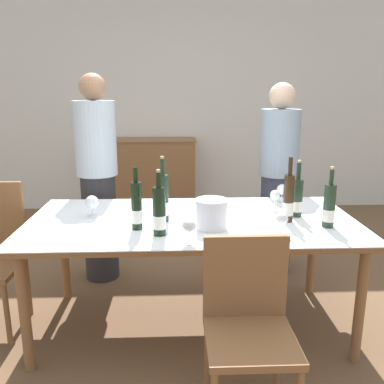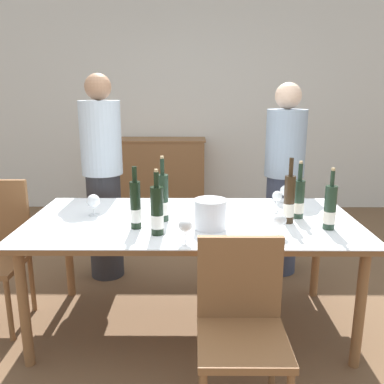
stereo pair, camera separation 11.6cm
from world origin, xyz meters
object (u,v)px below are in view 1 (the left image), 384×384
object	(u,v)px
wine_bottle_3	(297,198)
chair_near_front	(248,317)
wine_glass_3	(281,220)
wine_glass_4	(282,190)
wine_bottle_4	(329,207)
dining_table	(192,228)
sideboard_cabinet	(151,176)
wine_bottle_5	(159,212)
ice_bucket	(212,213)
wine_bottle_1	(163,199)
wine_glass_0	(92,203)
wine_glass_1	(189,227)
wine_bottle_2	(137,207)
person_guest_left	(278,180)
wine_bottle_0	(288,199)
wine_glass_2	(275,196)
person_host	(98,180)

from	to	relation	value
wine_bottle_3	chair_near_front	world-z (taller)	wine_bottle_3
chair_near_front	wine_glass_3	bearing A→B (deg)	59.76
wine_bottle_3	wine_glass_4	distance (m)	0.33
wine_bottle_4	chair_near_front	size ratio (longest dim) A/B	0.42
dining_table	wine_bottle_4	size ratio (longest dim) A/B	5.65
wine_bottle_3	chair_near_front	size ratio (longest dim) A/B	0.42
sideboard_cabinet	wine_glass_4	distance (m)	2.55
wine_bottle_5	wine_glass_4	distance (m)	1.09
ice_bucket	wine_bottle_1	world-z (taller)	wine_bottle_1
wine_glass_0	wine_glass_1	distance (m)	0.79
ice_bucket	wine_bottle_4	size ratio (longest dim) A/B	0.54
wine_glass_0	wine_bottle_2	bearing A→B (deg)	-39.01
person_guest_left	wine_bottle_0	bearing A→B (deg)	-100.25
sideboard_cabinet	wine_glass_2	xyz separation A→B (m)	(1.00, -2.44, 0.37)
wine_bottle_2	person_guest_left	bearing A→B (deg)	43.54
wine_glass_4	person_host	size ratio (longest dim) A/B	0.08
person_host	dining_table	bearing A→B (deg)	-46.56
wine_glass_2	person_guest_left	distance (m)	0.70
wine_glass_0	wine_glass_2	distance (m)	1.24
ice_bucket	wine_bottle_3	xyz separation A→B (m)	(0.58, 0.22, 0.03)
wine_glass_3	person_host	xyz separation A→B (m)	(-1.24, 1.09, 0.00)
wine_glass_4	chair_near_front	distance (m)	1.24
wine_glass_0	wine_glass_3	size ratio (longest dim) A/B	1.07
wine_glass_4	wine_bottle_2	bearing A→B (deg)	-151.83
wine_bottle_4	wine_glass_3	size ratio (longest dim) A/B	2.79
wine_glass_3	wine_bottle_1	bearing A→B (deg)	157.65
wine_glass_2	wine_glass_0	bearing A→B (deg)	-174.45
wine_bottle_1	person_guest_left	bearing A→B (deg)	43.38
wine_bottle_0	wine_glass_1	world-z (taller)	wine_bottle_0
wine_bottle_3	wine_glass_2	xyz separation A→B (m)	(-0.10, 0.16, -0.03)
wine_bottle_0	wine_bottle_5	bearing A→B (deg)	-164.93
wine_bottle_1	wine_glass_1	bearing A→B (deg)	-69.04
wine_glass_2	chair_near_front	bearing A→B (deg)	-109.88
ice_bucket	wine_bottle_4	world-z (taller)	wine_bottle_4
sideboard_cabinet	ice_bucket	distance (m)	2.89
wine_glass_1	wine_glass_2	size ratio (longest dim) A/B	1.00
wine_glass_3	wine_bottle_5	bearing A→B (deg)	177.80
dining_table	wine_glass_3	world-z (taller)	wine_glass_3
wine_bottle_1	wine_glass_4	size ratio (longest dim) A/B	3.00
ice_bucket	wine_glass_2	distance (m)	0.61
sideboard_cabinet	wine_bottle_3	world-z (taller)	wine_bottle_3
wine_bottle_5	wine_glass_1	size ratio (longest dim) A/B	2.78
wine_bottle_4	chair_near_front	distance (m)	0.89
sideboard_cabinet	wine_glass_4	world-z (taller)	sideboard_cabinet
wine_bottle_5	wine_glass_0	size ratio (longest dim) A/B	2.69
wine_bottle_0	person_host	xyz separation A→B (m)	(-1.34, 0.85, -0.05)
wine_glass_0	person_host	size ratio (longest dim) A/B	0.08
wine_bottle_0	person_guest_left	size ratio (longest dim) A/B	0.25
wine_bottle_0	person_guest_left	world-z (taller)	person_guest_left
wine_glass_1	wine_glass_2	world-z (taller)	same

